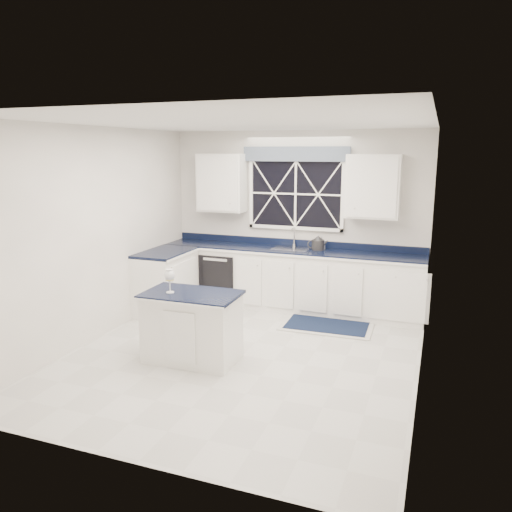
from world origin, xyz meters
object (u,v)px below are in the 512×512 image
at_px(wine_glass, 170,276).
at_px(island, 192,326).
at_px(faucet, 294,237).
at_px(soap_bottle, 322,243).
at_px(dishwasher, 224,277).
at_px(kettle, 318,243).

bearing_deg(wine_glass, island, 17.77).
bearing_deg(faucet, soap_bottle, -7.63).
distance_m(wine_glass, soap_bottle, 2.74).
bearing_deg(dishwasher, soap_bottle, 4.94).
relative_size(wine_glass, soap_bottle, 1.37).
distance_m(dishwasher, kettle, 1.64).
height_order(faucet, wine_glass, faucet).
bearing_deg(faucet, dishwasher, -169.98).
height_order(island, wine_glass, wine_glass).
xyz_separation_m(island, soap_bottle, (0.96, 2.39, 0.63)).
xyz_separation_m(wine_glass, soap_bottle, (1.18, 2.47, 0.04)).
height_order(dishwasher, wine_glass, wine_glass).
xyz_separation_m(dishwasher, kettle, (1.51, 0.07, 0.63)).
bearing_deg(faucet, wine_glass, -106.19).
bearing_deg(island, dishwasher, 103.66).
bearing_deg(wine_glass, dishwasher, 98.93).
relative_size(dishwasher, faucet, 2.72).
bearing_deg(soap_bottle, dishwasher, -175.06).
xyz_separation_m(faucet, kettle, (0.41, -0.12, -0.06)).
relative_size(island, wine_glass, 4.00).
distance_m(kettle, wine_glass, 2.66).
bearing_deg(island, wine_glass, -163.34).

